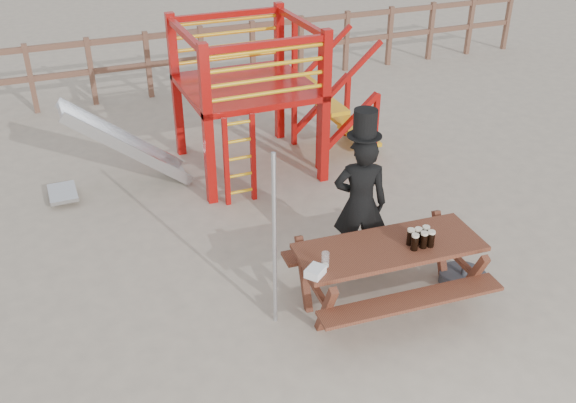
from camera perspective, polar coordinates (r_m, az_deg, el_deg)
The scene contains 10 objects.
ground at distance 6.51m, azimuth 5.73°, elevation -10.24°, with size 60.00×60.00×0.00m, color tan.
back_fence at distance 12.11m, azimuth -10.03°, elevation 12.76°, with size 15.09×0.09×1.20m.
playground_fort at distance 8.90m, azimuth -4.08°, elevation 9.25°, with size 4.71×1.84×2.10m.
picnic_table at distance 6.47m, azimuth 8.88°, elevation -5.80°, with size 1.91×1.39×0.71m.
man_with_hat at distance 6.80m, azimuth 6.45°, elevation 0.09°, with size 0.67×0.56×1.85m.
metal_pole at distance 5.91m, azimuth -1.21°, elevation -3.69°, with size 0.04×0.04×1.83m, color #B2B2B7.
parasol_base at distance 7.15m, azimuth 15.27°, elevation -6.61°, with size 0.50×0.50×0.21m.
paper_bag at distance 5.82m, azimuth 2.44°, elevation -6.24°, with size 0.18×0.14×0.08m, color white.
stout_pints at distance 6.33m, azimuth 11.70°, elevation -3.18°, with size 0.25×0.18×0.17m.
empty_glasses at distance 5.93m, azimuth 3.33°, elevation -5.22°, with size 0.07×0.07×0.15m.
Camera 1 is at (-2.51, -4.34, 4.16)m, focal length 40.00 mm.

